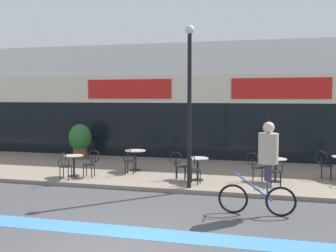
# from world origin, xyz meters

# --- Properties ---
(ground_plane) EXTENTS (120.00, 120.00, 0.00)m
(ground_plane) POSITION_xyz_m (0.00, 0.00, 0.00)
(ground_plane) COLOR #424244
(sidewalk_slab) EXTENTS (40.00, 5.50, 0.12)m
(sidewalk_slab) POSITION_xyz_m (0.00, 7.25, 0.06)
(sidewalk_slab) COLOR gray
(sidewalk_slab) RESTS_ON ground
(storefront_facade) EXTENTS (40.00, 4.06, 5.08)m
(storefront_facade) POSITION_xyz_m (0.00, 11.96, 2.53)
(storefront_facade) COLOR silver
(storefront_facade) RESTS_ON ground
(bike_lane_stripe) EXTENTS (36.00, 0.70, 0.01)m
(bike_lane_stripe) POSITION_xyz_m (0.00, 1.08, 0.00)
(bike_lane_stripe) COLOR #3D7AB7
(bike_lane_stripe) RESTS_ON ground
(bistro_table_0) EXTENTS (0.64, 0.64, 0.71)m
(bistro_table_0) POSITION_xyz_m (-3.54, 5.44, 0.62)
(bistro_table_0) COLOR black
(bistro_table_0) RESTS_ON sidewalk_slab
(bistro_table_1) EXTENTS (0.74, 0.74, 0.74)m
(bistro_table_1) POSITION_xyz_m (-1.86, 6.90, 0.65)
(bistro_table_1) COLOR black
(bistro_table_1) RESTS_ON sidewalk_slab
(bistro_table_2) EXTENTS (0.68, 0.68, 0.73)m
(bistro_table_2) POSITION_xyz_m (0.61, 5.83, 0.64)
(bistro_table_2) COLOR black
(bistro_table_2) RESTS_ON sidewalk_slab
(bistro_table_3) EXTENTS (0.69, 0.69, 0.74)m
(bistro_table_3) POSITION_xyz_m (3.02, 6.23, 0.64)
(bistro_table_3) COLOR black
(bistro_table_3) RESTS_ON sidewalk_slab
(cafe_chair_0_near) EXTENTS (0.44, 0.59, 0.90)m
(cafe_chair_0_near) POSITION_xyz_m (-3.53, 4.82, 0.64)
(cafe_chair_0_near) COLOR black
(cafe_chair_0_near) RESTS_ON sidewalk_slab
(cafe_chair_0_side) EXTENTS (0.59, 0.44, 0.90)m
(cafe_chair_0_side) POSITION_xyz_m (-2.92, 5.45, 0.64)
(cafe_chair_0_side) COLOR black
(cafe_chair_0_side) RESTS_ON sidewalk_slab
(cafe_chair_1_near) EXTENTS (0.43, 0.59, 0.90)m
(cafe_chair_1_near) POSITION_xyz_m (-1.85, 6.28, 0.64)
(cafe_chair_1_near) COLOR black
(cafe_chair_1_near) RESTS_ON sidewalk_slab
(cafe_chair_2_near) EXTENTS (0.44, 0.59, 0.90)m
(cafe_chair_2_near) POSITION_xyz_m (0.60, 5.21, 0.64)
(cafe_chair_2_near) COLOR black
(cafe_chair_2_near) RESTS_ON sidewalk_slab
(cafe_chair_2_side) EXTENTS (0.60, 0.44, 0.90)m
(cafe_chair_2_side) POSITION_xyz_m (-0.02, 5.82, 0.64)
(cafe_chair_2_side) COLOR black
(cafe_chair_2_side) RESTS_ON sidewalk_slab
(cafe_chair_3_near) EXTENTS (0.41, 0.58, 0.90)m
(cafe_chair_3_near) POSITION_xyz_m (3.02, 5.61, 0.64)
(cafe_chair_3_near) COLOR black
(cafe_chair_3_near) RESTS_ON sidewalk_slab
(cafe_chair_3_side) EXTENTS (0.58, 0.41, 0.90)m
(cafe_chair_3_side) POSITION_xyz_m (2.39, 6.23, 0.64)
(cafe_chair_3_side) COLOR black
(cafe_chair_3_side) RESTS_ON sidewalk_slab
(cafe_chair_4_side) EXTENTS (0.59, 0.44, 0.90)m
(cafe_chair_4_side) POSITION_xyz_m (4.56, 7.08, 0.64)
(cafe_chair_4_side) COLOR black
(cafe_chair_4_side) RESTS_ON sidewalk_slab
(planter_pot) EXTENTS (0.97, 0.97, 1.49)m
(planter_pot) POSITION_xyz_m (-5.08, 8.95, 0.94)
(planter_pot) COLOR brown
(planter_pot) RESTS_ON sidewalk_slab
(lamp_post) EXTENTS (0.26, 0.26, 4.72)m
(lamp_post) POSITION_xyz_m (0.53, 4.78, 2.87)
(lamp_post) COLOR black
(lamp_post) RESTS_ON sidewalk_slab
(cyclist_0) EXTENTS (1.82, 0.49, 2.22)m
(cyclist_0) POSITION_xyz_m (2.71, 2.94, 1.29)
(cyclist_0) COLOR black
(cyclist_0) RESTS_ON ground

